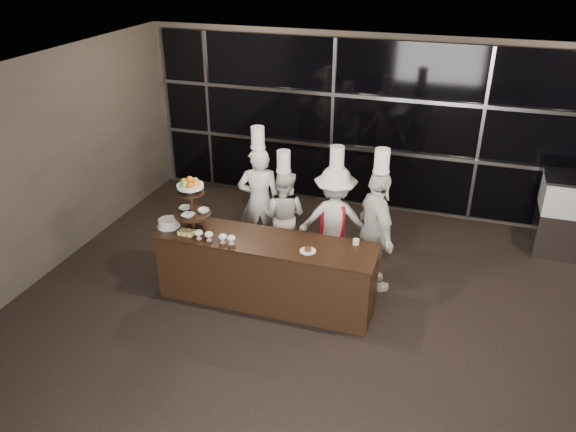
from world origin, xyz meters
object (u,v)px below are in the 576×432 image
(chef_c, at_px, (335,220))
(chef_b, at_px, (284,215))
(chef_a, at_px, (259,200))
(display_stand, at_px, (191,200))
(chef_d, at_px, (376,231))
(layer_cake, at_px, (168,223))
(buffet_counter, at_px, (266,271))

(chef_c, bearing_deg, chef_b, 174.83)
(chef_a, bearing_deg, chef_c, -5.82)
(display_stand, height_order, chef_b, chef_b)
(display_stand, xyz_separation_m, chef_a, (0.48, 1.17, -0.46))
(display_stand, bearing_deg, chef_c, 32.58)
(chef_d, bearing_deg, chef_a, 167.13)
(chef_b, distance_m, chef_d, 1.46)
(chef_b, relative_size, chef_c, 0.91)
(display_stand, xyz_separation_m, chef_c, (1.64, 1.05, -0.54))
(chef_d, bearing_deg, layer_cake, -162.86)
(layer_cake, bearing_deg, chef_c, 28.99)
(buffet_counter, distance_m, chef_c, 1.28)
(layer_cake, relative_size, chef_d, 0.15)
(buffet_counter, distance_m, display_stand, 1.33)
(chef_a, relative_size, chef_d, 0.99)
(display_stand, bearing_deg, chef_a, 67.73)
(display_stand, height_order, chef_c, chef_c)
(chef_b, bearing_deg, layer_cake, -136.08)
(buffet_counter, relative_size, display_stand, 3.81)
(buffet_counter, distance_m, layer_cake, 1.44)
(chef_c, relative_size, chef_d, 0.93)
(display_stand, relative_size, chef_a, 0.37)
(buffet_counter, xyz_separation_m, display_stand, (-1.00, -0.00, 0.87))
(display_stand, xyz_separation_m, chef_d, (2.28, 0.76, -0.46))
(layer_cake, distance_m, chef_b, 1.70)
(buffet_counter, xyz_separation_m, chef_c, (0.64, 1.05, 0.34))
(display_stand, height_order, chef_d, chef_d)
(layer_cake, bearing_deg, chef_a, 56.05)
(buffet_counter, bearing_deg, layer_cake, -177.87)
(display_stand, height_order, chef_a, chef_a)
(chef_b, bearing_deg, chef_c, -5.17)
(layer_cake, height_order, chef_c, chef_c)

